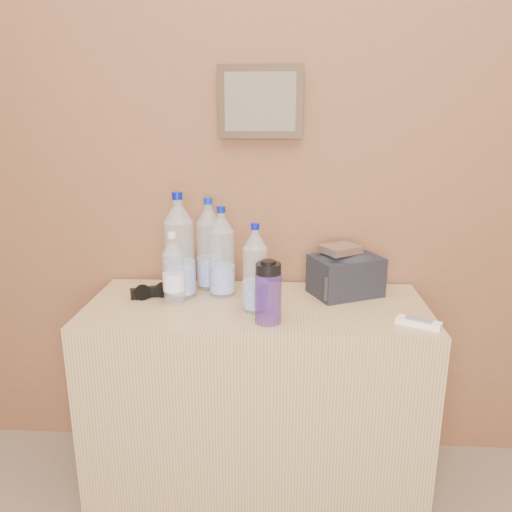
# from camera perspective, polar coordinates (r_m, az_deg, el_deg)

# --- Properties ---
(picture_frame) EXTENTS (0.30, 0.03, 0.25)m
(picture_frame) POSITION_cam_1_polar(r_m,az_deg,el_deg) (1.84, 0.50, 17.20)
(picture_frame) COLOR #382311
(picture_frame) RESTS_ON room_shell
(dresser) EXTENTS (1.17, 0.49, 0.73)m
(dresser) POSITION_cam_1_polar(r_m,az_deg,el_deg) (1.89, 0.05, -15.89)
(dresser) COLOR #A3744B
(dresser) RESTS_ON ground
(pet_large_a) EXTENTS (0.10, 0.10, 0.38)m
(pet_large_a) POSITION_cam_1_polar(r_m,az_deg,el_deg) (1.77, -8.72, 0.50)
(pet_large_a) COLOR #C3EDFA
(pet_large_a) RESTS_ON dresser
(pet_large_b) EXTENTS (0.09, 0.09, 0.34)m
(pet_large_b) POSITION_cam_1_polar(r_m,az_deg,el_deg) (1.85, -5.37, 0.84)
(pet_large_b) COLOR white
(pet_large_b) RESTS_ON dresser
(pet_large_c) EXTENTS (0.09, 0.09, 0.32)m
(pet_large_c) POSITION_cam_1_polar(r_m,az_deg,el_deg) (1.77, -3.92, -0.08)
(pet_large_c) COLOR silver
(pet_large_c) RESTS_ON dresser
(pet_large_d) EXTENTS (0.08, 0.08, 0.30)m
(pet_large_d) POSITION_cam_1_polar(r_m,az_deg,el_deg) (1.63, -0.10, -1.93)
(pet_large_d) COLOR white
(pet_large_d) RESTS_ON dresser
(pet_small) EXTENTS (0.07, 0.07, 0.25)m
(pet_small) POSITION_cam_1_polar(r_m,az_deg,el_deg) (1.72, -9.40, -1.86)
(pet_small) COLOR #C6ECFF
(pet_small) RESTS_ON dresser
(nalgene_bottle) EXTENTS (0.08, 0.08, 0.20)m
(nalgene_bottle) POSITION_cam_1_polar(r_m,az_deg,el_deg) (1.54, 1.39, -4.18)
(nalgene_bottle) COLOR #441E80
(nalgene_bottle) RESTS_ON dresser
(sunglasses) EXTENTS (0.16, 0.12, 0.04)m
(sunglasses) POSITION_cam_1_polar(r_m,az_deg,el_deg) (1.82, -11.78, -4.01)
(sunglasses) COLOR black
(sunglasses) RESTS_ON dresser
(ac_remote) EXTENTS (0.14, 0.10, 0.02)m
(ac_remote) POSITION_cam_1_polar(r_m,az_deg,el_deg) (1.63, 18.09, -7.27)
(ac_remote) COLOR silver
(ac_remote) RESTS_ON dresser
(toiletry_bag) EXTENTS (0.28, 0.25, 0.16)m
(toiletry_bag) POSITION_cam_1_polar(r_m,az_deg,el_deg) (1.82, 10.21, -1.93)
(toiletry_bag) COLOR black
(toiletry_bag) RESTS_ON dresser
(foil_packet) EXTENTS (0.16, 0.15, 0.03)m
(foil_packet) POSITION_cam_1_polar(r_m,az_deg,el_deg) (1.78, 9.62, 0.78)
(foil_packet) COLOR white
(foil_packet) RESTS_ON toiletry_bag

